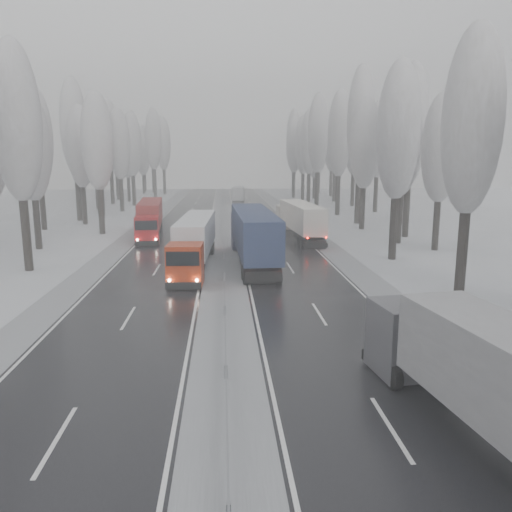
{
  "coord_description": "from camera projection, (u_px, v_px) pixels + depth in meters",
  "views": [
    {
      "loc": [
        -0.05,
        -14.37,
        8.53
      ],
      "look_at": [
        2.12,
        17.94,
        2.2
      ],
      "focal_mm": 35.0,
      "sensor_mm": 36.0,
      "label": 1
    }
  ],
  "objects": [
    {
      "name": "carriageway_left",
      "position": [
        165.0,
        255.0,
        44.74
      ],
      "size": [
        7.5,
        200.0,
        0.03
      ],
      "primitive_type": "cube",
      "color": "black",
      "rests_on": "ground"
    },
    {
      "name": "tree_23",
      "position": [
        404.0,
        157.0,
        64.12
      ],
      "size": [
        3.6,
        3.6,
        13.55
      ],
      "color": "black",
      "rests_on": "ground"
    },
    {
      "name": "tree_18",
      "position": [
        398.0,
        132.0,
        41.08
      ],
      "size": [
        3.6,
        3.6,
        16.58
      ],
      "color": "black",
      "rests_on": "ground"
    },
    {
      "name": "shoulder_left",
      "position": [
        109.0,
        256.0,
        44.41
      ],
      "size": [
        2.4,
        200.0,
        0.04
      ],
      "primitive_type": "cube",
      "color": "#999CA0",
      "rests_on": "ground"
    },
    {
      "name": "truck_blue_box",
      "position": [
        253.0,
        233.0,
        40.71
      ],
      "size": [
        3.35,
        17.43,
        4.45
      ],
      "rotation": [
        0.0,
        0.0,
        0.04
      ],
      "color": "#1D2048",
      "rests_on": "ground"
    },
    {
      "name": "tree_63",
      "position": [
        37.0,
        138.0,
        58.92
      ],
      "size": [
        3.6,
        3.6,
        16.88
      ],
      "color": "black",
      "rests_on": "ground"
    },
    {
      "name": "tree_37",
      "position": [
        319.0,
        150.0,
        123.13
      ],
      "size": [
        3.6,
        3.6,
        16.37
      ],
      "color": "black",
      "rests_on": "ground"
    },
    {
      "name": "tree_75",
      "position": [
        115.0,
        143.0,
        113.0
      ],
      "size": [
        3.6,
        3.6,
        18.6
      ],
      "color": "black",
      "rests_on": "ground"
    },
    {
      "name": "truck_red_white",
      "position": [
        195.0,
        239.0,
        39.89
      ],
      "size": [
        3.04,
        15.02,
        3.83
      ],
      "rotation": [
        0.0,
        0.0,
        -0.05
      ],
      "color": "#A32409",
      "rests_on": "ground"
    },
    {
      "name": "tree_58",
      "position": [
        16.0,
        123.0,
        36.64
      ],
      "size": [
        3.6,
        3.6,
        17.21
      ],
      "color": "black",
      "rests_on": "ground"
    },
    {
      "name": "tree_76",
      "position": [
        163.0,
        144.0,
        118.95
      ],
      "size": [
        3.6,
        3.6,
        18.55
      ],
      "color": "black",
      "rests_on": "ground"
    },
    {
      "name": "tree_65",
      "position": [
        74.0,
        128.0,
        67.52
      ],
      "size": [
        3.6,
        3.6,
        19.48
      ],
      "color": "black",
      "rests_on": "ground"
    },
    {
      "name": "tree_73",
      "position": [
        116.0,
        146.0,
        102.76
      ],
      "size": [
        3.6,
        3.6,
        17.22
      ],
      "color": "black",
      "rests_on": "ground"
    },
    {
      "name": "tree_79",
      "position": [
        144.0,
        149.0,
        129.09
      ],
      "size": [
        3.6,
        3.6,
        17.07
      ],
      "color": "black",
      "rests_on": "ground"
    },
    {
      "name": "tree_30",
      "position": [
        309.0,
        143.0,
        94.59
      ],
      "size": [
        3.6,
        3.6,
        17.86
      ],
      "color": "black",
      "rests_on": "ground"
    },
    {
      "name": "tree_32",
      "position": [
        303.0,
        145.0,
        102.01
      ],
      "size": [
        3.6,
        3.6,
        17.33
      ],
      "color": "black",
      "rests_on": "ground"
    },
    {
      "name": "tree_60",
      "position": [
        31.0,
        147.0,
        46.19
      ],
      "size": [
        3.6,
        3.6,
        14.84
      ],
      "color": "black",
      "rests_on": "ground"
    },
    {
      "name": "tree_70",
      "position": [
        132.0,
        145.0,
        90.06
      ],
      "size": [
        3.6,
        3.6,
        17.09
      ],
      "color": "black",
      "rests_on": "ground"
    },
    {
      "name": "shoulder_right",
      "position": [
        335.0,
        253.0,
        45.75
      ],
      "size": [
        2.4,
        200.0,
        0.04
      ],
      "primitive_type": "cube",
      "color": "#999CA0",
      "rests_on": "ground"
    },
    {
      "name": "truck_cream_box",
      "position": [
        299.0,
        218.0,
        53.95
      ],
      "size": [
        3.37,
        15.16,
        3.86
      ],
      "rotation": [
        0.0,
        0.0,
        0.07
      ],
      "color": "beige",
      "rests_on": "ground"
    },
    {
      "name": "carriageway_right",
      "position": [
        281.0,
        254.0,
        45.43
      ],
      "size": [
        7.5,
        200.0,
        0.03
      ],
      "primitive_type": "cube",
      "color": "black",
      "rests_on": "ground"
    },
    {
      "name": "tree_19",
      "position": [
        441.0,
        149.0,
        45.6
      ],
      "size": [
        3.6,
        3.6,
        14.57
      ],
      "color": "black",
      "rests_on": "ground"
    },
    {
      "name": "tree_35",
      "position": [
        332.0,
        144.0,
        113.32
      ],
      "size": [
        3.6,
        3.6,
        18.25
      ],
      "color": "black",
      "rests_on": "ground"
    },
    {
      "name": "tree_68",
      "position": [
        119.0,
        145.0,
        80.23
      ],
      "size": [
        3.6,
        3.6,
        16.65
      ],
      "color": "black",
      "rests_on": "ground"
    },
    {
      "name": "truck_red_red",
      "position": [
        150.0,
        216.0,
        56.08
      ],
      "size": [
        3.62,
        14.88,
        3.79
      ],
      "rotation": [
        0.0,
        0.0,
        0.09
      ],
      "color": "#9C080B",
      "rests_on": "ground"
    },
    {
      "name": "tree_36",
      "position": [
        294.0,
        139.0,
        118.28
      ],
      "size": [
        3.6,
        3.6,
        20.23
      ],
      "color": "black",
      "rests_on": "ground"
    },
    {
      "name": "tree_25",
      "position": [
        402.0,
        129.0,
        68.81
      ],
      "size": [
        3.6,
        3.6,
        19.44
      ],
      "color": "black",
      "rests_on": "ground"
    },
    {
      "name": "tree_29",
      "position": [
        354.0,
        141.0,
        89.4
      ],
      "size": [
        3.6,
        3.6,
        18.11
      ],
      "color": "black",
      "rests_on": "ground"
    },
    {
      "name": "tree_62",
      "position": [
        97.0,
        142.0,
        55.62
      ],
      "size": [
        3.6,
        3.6,
        16.04
      ],
      "color": "black",
      "rests_on": "ground"
    },
    {
      "name": "tree_34",
      "position": [
        294.0,
        145.0,
        108.87
      ],
      "size": [
        3.6,
        3.6,
        17.63
      ],
      "color": "black",
      "rests_on": "ground"
    },
    {
      "name": "tree_66",
      "position": [
        99.0,
        150.0,
        73.68
      ],
      "size": [
        3.6,
        3.6,
        15.23
      ],
      "color": "black",
      "rests_on": "ground"
    },
    {
      "name": "tree_16",
      "position": [
        472.0,
        123.0,
        29.99
      ],
      "size": [
        3.6,
        3.6,
        16.53
      ],
      "color": "black",
      "rests_on": "ground"
    },
    {
      "name": "tree_39",
      "position": [
        303.0,
        151.0,
        133.33
      ],
      "size": [
        3.6,
        3.6,
        16.19
      ],
      "color": "black",
      "rests_on": "ground"
    },
    {
      "name": "tree_72",
      "position": [
        127.0,
        152.0,
        99.29
      ],
      "size": [
        3.6,
        3.6,
        15.11
      ],
      "color": "black",
      "rests_on": "ground"
    },
    {
      "name": "median_slush",
      "position": [
        224.0,
        254.0,
        45.08
      ],
      "size": [
        3.0,
        200.0,
        0.04
      ],
      "primitive_type": "cube",
      "color": "#999CA0",
      "rests_on": "ground"
    },
    {
      "name": "box_truck_distant",
      "position": [
        238.0,
        193.0,
        103.59
      ],
      "size": [
        2.87,
        7.76,
        2.84
      ],
      "rotation": [
        0.0,
        0.0,
        -0.07
      ],
      "color": "#A6A8AD",
      "rests_on": "ground"
    },
    {
      "name": "tree_69",
      "position": [
        94.0,
        135.0,
        83.5
      ],
      "size": [
        3.6,
        3.6,
        19.35
      ],
      "color": "black",
      "rests_on": "ground"
    },
    {
      "name": "tree_77",
      "position": [
        142.0,
        156.0,
        123.02
      ],
      "size": [
        3.6,
        3.6,
        14.32
      ],
      "color": "black",
      "rests_on": "ground"
    },
    {
      "name": "tree_28",
      "position": [
        318.0,
        134.0,
        84.81
      ],
      "size": [
        3.6,
        3.6,
        19.62
      ],
      "color": "black",
      "rests_on": "ground"
    },
    {
      "name": "tree_22",
      "position": [
        365.0,
        144.0,
        59.51
      ],
      "size": [
        3.6,
        3.6,
        15.86
      ],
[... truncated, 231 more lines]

